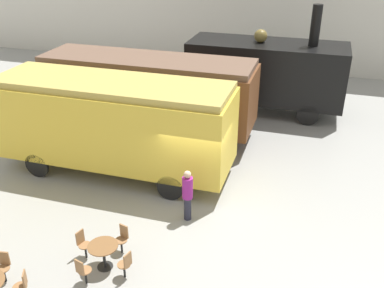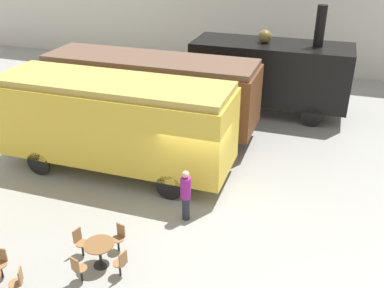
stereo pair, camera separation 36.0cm
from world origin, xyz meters
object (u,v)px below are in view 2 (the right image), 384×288
at_px(passenger_coach_wooden, 150,89).
at_px(cafe_table_mid, 99,249).
at_px(passenger_coach_vintage, 115,119).
at_px(steam_locomotive, 270,71).
at_px(visitor_person, 186,193).

height_order(passenger_coach_wooden, cafe_table_mid, passenger_coach_wooden).
bearing_deg(cafe_table_mid, passenger_coach_wooden, 103.68).
bearing_deg(passenger_coach_vintage, passenger_coach_wooden, 90.80).
xyz_separation_m(steam_locomotive, cafe_table_mid, (-2.51, -12.81, -1.50)).
bearing_deg(passenger_coach_wooden, steam_locomotive, 43.60).
bearing_deg(passenger_coach_wooden, cafe_table_mid, -76.32).
distance_m(cafe_table_mid, visitor_person, 3.20).
xyz_separation_m(steam_locomotive, passenger_coach_vintage, (-4.52, -7.80, 0.01)).
height_order(steam_locomotive, passenger_coach_vintage, steam_locomotive).
xyz_separation_m(passenger_coach_wooden, visitor_person, (3.60, -5.68, -1.16)).
height_order(passenger_coach_vintage, cafe_table_mid, passenger_coach_vintage).
bearing_deg(passenger_coach_wooden, visitor_person, -57.64).
height_order(passenger_coach_vintage, visitor_person, passenger_coach_vintage).
xyz_separation_m(passenger_coach_vintage, visitor_person, (3.55, -2.23, -1.12)).
distance_m(steam_locomotive, visitor_person, 10.14).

